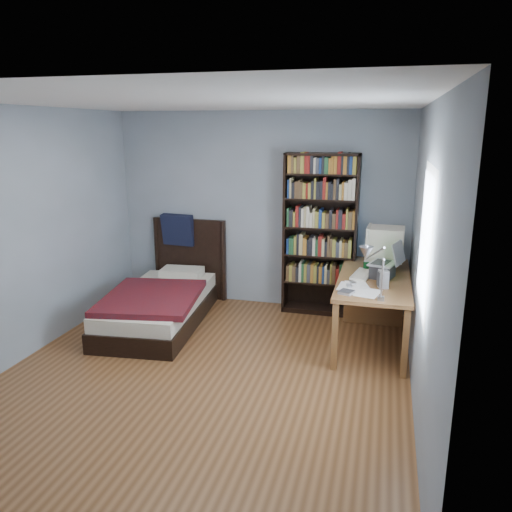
# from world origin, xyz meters

# --- Properties ---
(room) EXTENTS (4.20, 4.24, 2.50)m
(room) POSITION_xyz_m (0.03, -0.00, 1.25)
(room) COLOR brown
(room) RESTS_ON ground
(desk) EXTENTS (0.75, 1.72, 0.73)m
(desk) POSITION_xyz_m (1.51, 1.68, 0.42)
(desk) COLOR brown
(desk) RESTS_ON floor
(crt_monitor) EXTENTS (0.43, 0.39, 0.47)m
(crt_monitor) POSITION_xyz_m (1.58, 1.64, 1.00)
(crt_monitor) COLOR beige
(crt_monitor) RESTS_ON desk
(laptop) EXTENTS (0.40, 0.38, 0.40)m
(laptop) POSITION_xyz_m (1.60, 1.20, 0.84)
(laptop) COLOR #2D2D30
(laptop) RESTS_ON desk
(desk_lamp) EXTENTS (0.23, 0.52, 0.61)m
(desk_lamp) POSITION_xyz_m (1.47, 0.07, 1.22)
(desk_lamp) COLOR #99999E
(desk_lamp) RESTS_ON desk
(keyboard) EXTENTS (0.25, 0.46, 0.04)m
(keyboard) POSITION_xyz_m (1.37, 1.19, 0.75)
(keyboard) COLOR #C0B6A0
(keyboard) RESTS_ON desk
(speaker) EXTENTS (0.11, 0.11, 0.18)m
(speaker) POSITION_xyz_m (1.60, 0.83, 0.82)
(speaker) COLOR gray
(speaker) RESTS_ON desk
(soda_can) EXTENTS (0.06, 0.06, 0.11)m
(soda_can) POSITION_xyz_m (1.40, 1.41, 0.79)
(soda_can) COLOR #073714
(soda_can) RESTS_ON desk
(mouse) EXTENTS (0.07, 0.12, 0.04)m
(mouse) POSITION_xyz_m (1.47, 1.44, 0.75)
(mouse) COLOR silver
(mouse) RESTS_ON desk
(phone_silver) EXTENTS (0.08, 0.11, 0.02)m
(phone_silver) POSITION_xyz_m (1.29, 0.89, 0.74)
(phone_silver) COLOR silver
(phone_silver) RESTS_ON desk
(phone_grey) EXTENTS (0.07, 0.11, 0.02)m
(phone_grey) POSITION_xyz_m (1.27, 0.77, 0.74)
(phone_grey) COLOR gray
(phone_grey) RESTS_ON desk
(external_drive) EXTENTS (0.16, 0.16, 0.03)m
(external_drive) POSITION_xyz_m (1.26, 0.55, 0.74)
(external_drive) COLOR gray
(external_drive) RESTS_ON desk
(bookshelf) EXTENTS (0.90, 0.30, 2.00)m
(bookshelf) POSITION_xyz_m (0.81, 1.94, 1.00)
(bookshelf) COLOR black
(bookshelf) RESTS_ON floor
(bed) EXTENTS (1.22, 2.09, 1.16)m
(bed) POSITION_xyz_m (-0.98, 1.14, 0.26)
(bed) COLOR black
(bed) RESTS_ON floor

